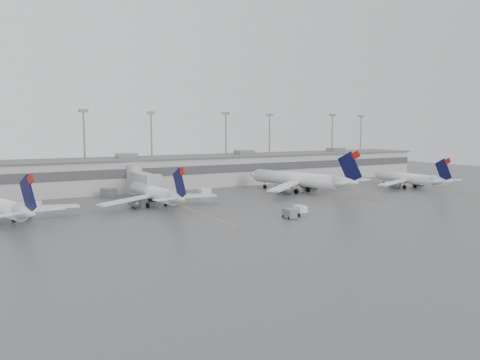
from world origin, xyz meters
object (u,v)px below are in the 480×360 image
jet_far_left (0,206)px  jet_mid_right (300,179)px  jet_mid_left (156,193)px  baggage_tug (300,212)px  jet_far_right (409,178)px

jet_far_left → jet_mid_right: (66.27, 5.31, 0.53)m
jet_mid_left → jet_mid_right: 38.09m
jet_mid_left → baggage_tug: bearing=-51.6°
jet_far_left → jet_mid_left: size_ratio=0.99×
jet_mid_right → jet_far_right: jet_mid_right is taller
jet_far_left → jet_far_right: bearing=-18.5°
jet_far_left → baggage_tug: jet_far_left is taller
jet_mid_right → baggage_tug: jet_mid_right is taller
jet_mid_left → jet_mid_right: (38.02, 2.33, 0.60)m
jet_mid_left → jet_far_right: (68.28, -4.75, -0.07)m
jet_far_left → jet_mid_right: size_ratio=0.84×
jet_far_left → jet_mid_left: bearing=-11.4°
jet_mid_right → baggage_tug: size_ratio=11.27×
jet_mid_left → baggage_tug: (19.64, -22.27, -2.10)m
jet_mid_left → baggage_tug: 29.77m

